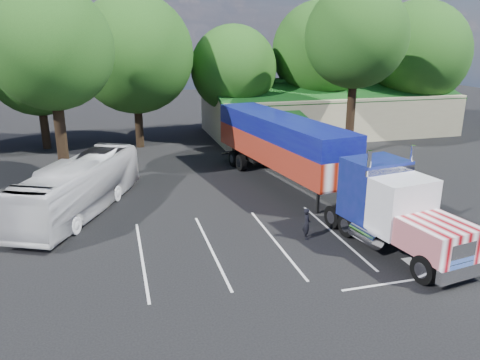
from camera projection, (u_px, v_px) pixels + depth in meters
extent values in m
plane|color=black|center=(242.00, 201.00, 28.28)|extent=(120.00, 120.00, 0.00)
cube|color=#B8AF89|center=(327.00, 113.00, 47.78)|extent=(24.00, 11.00, 4.00)
cube|color=#144817|center=(339.00, 90.00, 44.82)|extent=(24.20, 6.25, 2.10)
cube|color=#144817|center=(318.00, 85.00, 49.24)|extent=(24.20, 6.25, 2.10)
cube|color=#B8AF89|center=(271.00, 133.00, 40.70)|extent=(5.00, 2.50, 2.80)
cube|color=#144817|center=(276.00, 119.00, 39.05)|extent=(5.40, 3.19, 0.80)
cylinder|color=black|center=(45.00, 126.00, 40.80)|extent=(0.70, 0.70, 4.00)
sphere|color=#194212|center=(37.00, 65.00, 39.26)|extent=(8.40, 8.40, 8.40)
cylinder|color=black|center=(139.00, 123.00, 41.30)|extent=(0.70, 0.70, 4.30)
sphere|color=#194212|center=(134.00, 54.00, 39.53)|extent=(10.00, 10.00, 10.00)
cylinder|color=black|center=(234.00, 120.00, 44.86)|extent=(0.70, 0.70, 3.60)
sphere|color=#194212|center=(233.00, 69.00, 43.43)|extent=(8.00, 8.00, 8.00)
cylinder|color=black|center=(318.00, 110.00, 47.45)|extent=(0.70, 0.70, 4.50)
sphere|color=#194212|center=(321.00, 51.00, 45.71)|extent=(9.60, 9.60, 9.60)
cylinder|color=black|center=(411.00, 111.00, 48.95)|extent=(0.70, 0.70, 3.90)
sphere|color=#194212|center=(417.00, 53.00, 47.21)|extent=(10.40, 10.40, 10.40)
cylinder|color=black|center=(62.00, 142.00, 30.27)|extent=(0.70, 0.70, 6.00)
sphere|color=#194212|center=(51.00, 48.00, 28.52)|extent=(7.60, 7.60, 7.60)
cylinder|color=black|center=(350.00, 117.00, 38.03)|extent=(0.70, 0.70, 6.50)
sphere|color=#194212|center=(356.00, 36.00, 36.16)|extent=(8.00, 8.00, 8.00)
cube|color=black|center=(392.00, 231.00, 21.96)|extent=(2.27, 7.74, 0.27)
cube|color=white|center=(464.00, 272.00, 18.42)|extent=(2.75, 0.69, 0.60)
cube|color=white|center=(462.00, 254.00, 18.41)|extent=(1.32, 0.33, 0.98)
cube|color=white|center=(438.00, 237.00, 19.44)|extent=(2.89, 2.98, 1.26)
cube|color=silver|center=(402.00, 206.00, 21.15)|extent=(2.97, 2.15, 2.52)
cube|color=black|center=(415.00, 199.00, 20.37)|extent=(2.50, 0.48, 1.09)
cube|color=white|center=(391.00, 170.00, 21.54)|extent=(2.83, 0.55, 0.27)
cube|color=#0C1A55|center=(374.00, 188.00, 22.80)|extent=(3.04, 2.59, 2.95)
cylinder|color=white|center=(367.00, 190.00, 21.34)|extent=(0.23, 0.23, 3.72)
cylinder|color=white|center=(409.00, 183.00, 22.32)|extent=(0.23, 0.23, 3.72)
cylinder|color=white|center=(366.00, 235.00, 21.48)|extent=(0.98, 1.84, 0.72)
cylinder|color=white|center=(415.00, 225.00, 22.63)|extent=(0.98, 1.84, 0.72)
cube|color=white|center=(280.00, 149.00, 31.13)|extent=(4.98, 14.28, 1.64)
cube|color=#0C0B6B|center=(280.00, 127.00, 30.69)|extent=(4.98, 14.28, 1.31)
cube|color=black|center=(250.00, 154.00, 35.55)|extent=(1.89, 3.99, 0.38)
cube|color=black|center=(318.00, 200.00, 26.16)|extent=(0.15, 0.15, 1.53)
cube|color=black|center=(341.00, 197.00, 26.75)|extent=(0.15, 0.15, 1.53)
cube|color=white|center=(237.00, 152.00, 37.88)|extent=(2.62, 0.54, 0.13)
cylinder|color=black|center=(424.00, 270.00, 18.81)|extent=(0.56, 1.25, 1.20)
cylinder|color=black|center=(465.00, 259.00, 19.71)|extent=(0.56, 1.25, 1.20)
cylinder|color=black|center=(348.00, 225.00, 23.20)|extent=(0.56, 1.25, 1.20)
cylinder|color=black|center=(384.00, 218.00, 24.09)|extent=(0.56, 1.25, 1.20)
cylinder|color=black|center=(334.00, 217.00, 24.24)|extent=(0.56, 1.25, 1.20)
cylinder|color=black|center=(369.00, 210.00, 25.14)|extent=(0.56, 1.25, 1.20)
cylinder|color=black|center=(241.00, 163.00, 34.44)|extent=(0.56, 1.25, 1.20)
cylinder|color=black|center=(269.00, 159.00, 35.34)|extent=(0.56, 1.25, 1.20)
cylinder|color=black|center=(234.00, 159.00, 35.58)|extent=(0.56, 1.25, 1.20)
cylinder|color=black|center=(261.00, 156.00, 36.48)|extent=(0.56, 1.25, 1.20)
imported|color=black|center=(307.00, 223.00, 22.92)|extent=(0.49, 0.64, 1.56)
imported|color=black|center=(279.00, 157.00, 36.83)|extent=(1.09, 1.62, 0.80)
imported|color=silver|center=(80.00, 187.00, 26.06)|extent=(6.91, 10.97, 3.04)
imported|color=#9B9EA2|center=(261.00, 137.00, 42.37)|extent=(4.80, 2.67, 1.50)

